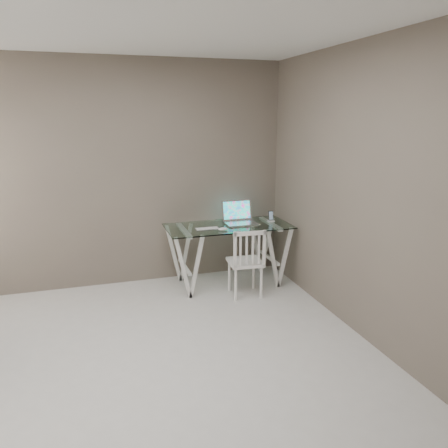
# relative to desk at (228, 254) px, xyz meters

# --- Properties ---
(room) EXTENTS (4.50, 4.52, 2.71)m
(room) POSITION_rel_desk_xyz_m (-1.26, -1.79, 1.33)
(room) COLOR #BCB9B4
(room) RESTS_ON ground
(desk) EXTENTS (1.50, 0.70, 0.75)m
(desk) POSITION_rel_desk_xyz_m (0.00, 0.00, 0.00)
(desk) COLOR silver
(desk) RESTS_ON ground
(chair) EXTENTS (0.40, 0.40, 0.81)m
(chair) POSITION_rel_desk_xyz_m (0.08, -0.45, 0.07)
(chair) COLOR white
(chair) RESTS_ON ground
(laptop) EXTENTS (0.38, 0.33, 0.27)m
(laptop) POSITION_rel_desk_xyz_m (0.17, 0.10, 0.43)
(laptop) COLOR silver
(laptop) RESTS_ON desk
(keyboard) EXTENTS (0.28, 0.12, 0.01)m
(keyboard) POSITION_rel_desk_xyz_m (-0.29, -0.08, 0.37)
(keyboard) COLOR silver
(keyboard) RESTS_ON desk
(mouse) EXTENTS (0.11, 0.07, 0.04)m
(mouse) POSITION_rel_desk_xyz_m (-0.13, -0.20, 0.38)
(mouse) COLOR white
(mouse) RESTS_ON desk
(phone_dock) EXTENTS (0.07, 0.07, 0.13)m
(phone_dock) POSITION_rel_desk_xyz_m (0.58, 0.04, 0.40)
(phone_dock) COLOR white
(phone_dock) RESTS_ON desk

